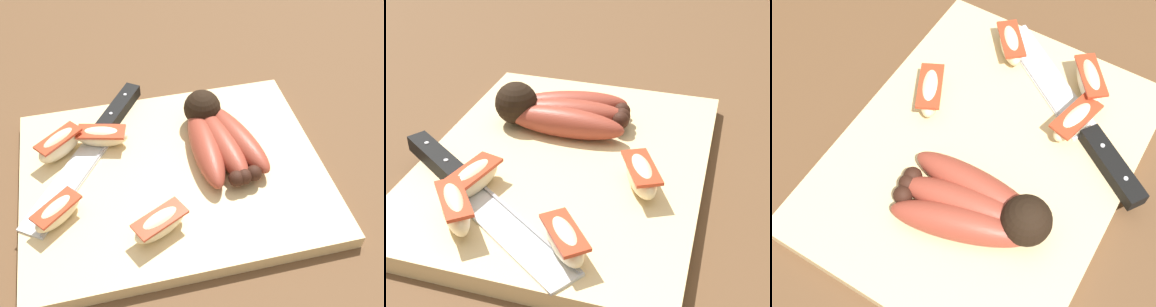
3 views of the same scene
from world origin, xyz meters
The scene contains 8 objects.
ground_plane centered at (0.00, 0.00, 0.00)m, with size 6.00×6.00×0.00m, color brown.
cutting_board centered at (-0.02, 0.01, 0.01)m, with size 0.39×0.31×0.02m, color #DBBC84.
banana_bunch centered at (0.05, 0.04, 0.04)m, with size 0.10×0.16×0.05m.
chefs_knife centered at (-0.10, 0.09, 0.03)m, with size 0.18×0.25×0.02m.
apple_wedge_near centered at (-0.16, -0.04, 0.04)m, with size 0.07×0.06×0.03m.
apple_wedge_middle centered at (-0.10, 0.08, 0.04)m, with size 0.07×0.04×0.03m.
apple_wedge_far centered at (-0.16, 0.07, 0.04)m, with size 0.07×0.06×0.04m.
apple_wedge_extra centered at (-0.05, -0.09, 0.04)m, with size 0.07×0.05×0.03m.
Camera 3 is at (0.25, 0.14, 0.52)m, focal length 48.97 mm.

